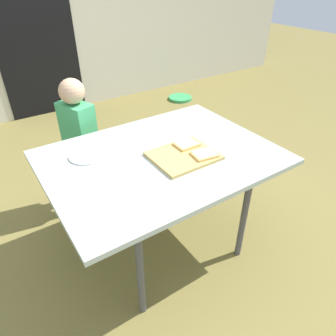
% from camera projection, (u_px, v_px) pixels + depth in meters
% --- Properties ---
extents(ground_plane, '(16.00, 16.00, 0.00)m').
position_uv_depth(ground_plane, '(162.00, 242.00, 2.12)').
color(ground_plane, olive).
extents(house_door, '(0.90, 0.02, 2.00)m').
position_uv_depth(house_door, '(33.00, 28.00, 3.42)').
color(house_door, black).
rests_on(house_door, ground).
extents(dining_table, '(1.27, 0.95, 0.70)m').
position_uv_depth(dining_table, '(161.00, 163.00, 1.77)').
color(dining_table, '#A5B1AB').
rests_on(dining_table, ground).
extents(cutting_board, '(0.35, 0.29, 0.02)m').
position_uv_depth(cutting_board, '(184.00, 156.00, 1.72)').
color(cutting_board, tan).
rests_on(cutting_board, dining_table).
extents(pizza_slice_near_right, '(0.15, 0.13, 0.02)m').
position_uv_depth(pizza_slice_near_right, '(204.00, 154.00, 1.70)').
color(pizza_slice_near_right, '#E5AF63').
rests_on(pizza_slice_near_right, cutting_board).
extents(pizza_slice_far_right, '(0.13, 0.11, 0.02)m').
position_uv_depth(pizza_slice_far_right, '(186.00, 144.00, 1.79)').
color(pizza_slice_far_right, '#E5AF63').
rests_on(pizza_slice_far_right, cutting_board).
extents(plate_white_left, '(0.20, 0.20, 0.01)m').
position_uv_depth(plate_white_left, '(87.00, 155.00, 1.73)').
color(plate_white_left, white).
rests_on(plate_white_left, dining_table).
extents(child_left, '(0.21, 0.27, 1.00)m').
position_uv_depth(child_left, '(80.00, 139.00, 2.17)').
color(child_left, '#3F4A6A').
rests_on(child_left, ground).
extents(garden_hose_coil, '(0.32, 0.32, 0.04)m').
position_uv_depth(garden_hose_coil, '(180.00, 98.00, 4.34)').
color(garden_hose_coil, '#369E57').
rests_on(garden_hose_coil, ground).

